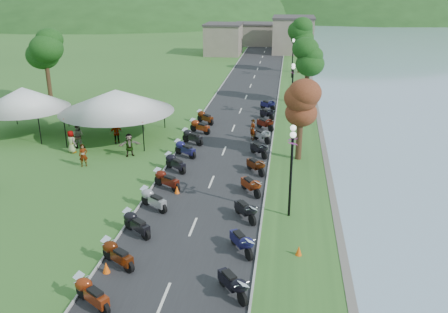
{
  "coord_description": "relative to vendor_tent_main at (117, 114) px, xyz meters",
  "views": [
    {
      "loc": [
        4.65,
        -5.71,
        12.23
      ],
      "look_at": [
        0.64,
        23.37,
        1.3
      ],
      "focal_mm": 38.0,
      "sensor_mm": 36.0,
      "label": 1
    }
  ],
  "objects": [
    {
      "name": "moto_row_left",
      "position": [
        6.53,
        -15.43,
        -1.45
      ],
      "size": [
        2.6,
        42.9,
        1.1
      ],
      "primitive_type": null,
      "color": "#331411",
      "rests_on": "ground"
    },
    {
      "name": "far_building",
      "position": [
        7.15,
        54.71,
        0.5
      ],
      "size": [
        18.0,
        16.0,
        5.0
      ],
      "primitive_type": "cube",
      "color": "gray",
      "rests_on": "ground"
    },
    {
      "name": "moto_row_right",
      "position": [
        11.87,
        -8.0,
        -1.45
      ],
      "size": [
        2.6,
        39.19,
        1.1
      ],
      "primitive_type": null,
      "color": "#331411",
      "rests_on": "ground"
    },
    {
      "name": "tree_lakeside",
      "position": [
        14.74,
        -3.23,
        1.23
      ],
      "size": [
        2.33,
        2.33,
        6.46
      ],
      "primitive_type": null,
      "color": "#1D5017",
      "rests_on": "ground"
    },
    {
      "name": "vendor_tent_side",
      "position": [
        -7.94,
        -0.19,
        0.0
      ],
      "size": [
        4.95,
        4.95,
        4.0
      ],
      "primitive_type": null,
      "color": "silver",
      "rests_on": "ground"
    },
    {
      "name": "hills_backdrop",
      "position": [
        9.15,
        169.71,
        -2.0
      ],
      "size": [
        360.0,
        120.0,
        76.0
      ],
      "primitive_type": null,
      "color": "#285621",
      "rests_on": "ground"
    },
    {
      "name": "road",
      "position": [
        9.15,
        9.71,
        -1.99
      ],
      "size": [
        7.0,
        120.0,
        0.02
      ],
      "primitive_type": "cube",
      "color": "#28282A",
      "rests_on": "ground"
    },
    {
      "name": "traffic_cone_near",
      "position": [
        6.16,
        -18.92,
        -1.73
      ],
      "size": [
        0.35,
        0.35,
        0.54
      ],
      "primitive_type": "cone",
      "color": "#F2590C",
      "rests_on": "ground"
    },
    {
      "name": "pedestrian_a",
      "position": [
        -0.14,
        -6.73,
        -2.0
      ],
      "size": [
        0.73,
        0.66,
        1.63
      ],
      "primitive_type": "imported",
      "rotation": [
        0.0,
        0.0,
        0.5
      ],
      "color": "slate",
      "rests_on": "ground"
    },
    {
      "name": "vendor_tent_main",
      "position": [
        0.0,
        0.0,
        0.0
      ],
      "size": [
        6.23,
        6.23,
        4.0
      ],
      "primitive_type": null,
      "color": "silver",
      "rests_on": "ground"
    },
    {
      "name": "pedestrian_b",
      "position": [
        -2.14,
        -3.09,
        -2.0
      ],
      "size": [
        0.99,
        0.59,
        1.95
      ],
      "primitive_type": "imported",
      "rotation": [
        0.0,
        0.0,
        3.22
      ],
      "color": "slate",
      "rests_on": "ground"
    }
  ]
}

